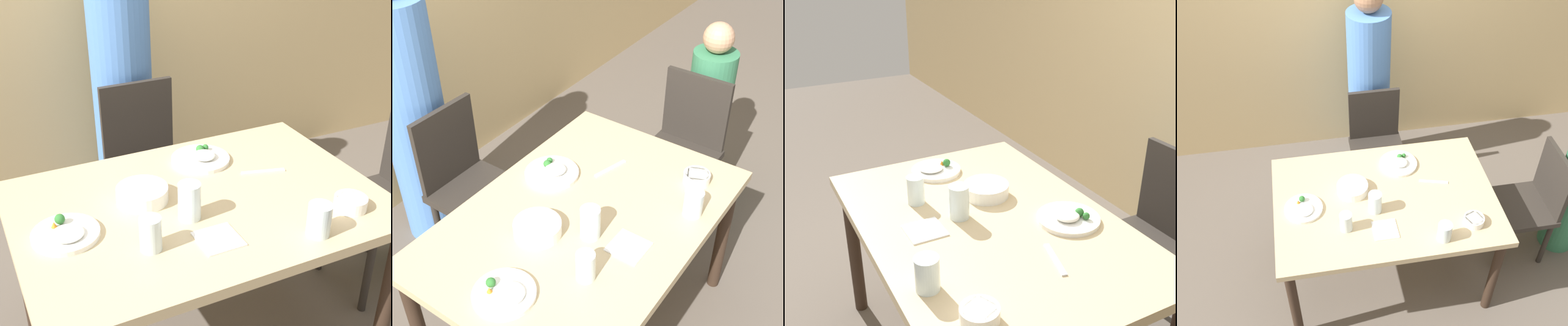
{
  "view_description": "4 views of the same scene",
  "coord_description": "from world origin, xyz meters",
  "views": [
    {
      "loc": [
        -0.74,
        -1.52,
        1.8
      ],
      "look_at": [
        -0.03,
        -0.04,
        0.91
      ],
      "focal_mm": 50.0,
      "sensor_mm": 36.0,
      "label": 1
    },
    {
      "loc": [
        -1.34,
        -0.96,
        2.25
      ],
      "look_at": [
        0.04,
        0.0,
        0.98
      ],
      "focal_mm": 50.0,
      "sensor_mm": 36.0,
      "label": 2
    },
    {
      "loc": [
        1.42,
        -0.78,
        1.72
      ],
      "look_at": [
        -0.11,
        0.02,
        0.93
      ],
      "focal_mm": 45.0,
      "sensor_mm": 36.0,
      "label": 3
    },
    {
      "loc": [
        -0.43,
        -1.98,
        2.92
      ],
      "look_at": [
        -0.07,
        0.07,
        0.97
      ],
      "focal_mm": 45.0,
      "sensor_mm": 36.0,
      "label": 4
    }
  ],
  "objects": [
    {
      "name": "napkin_folded",
      "position": [
        -0.05,
        -0.24,
        0.73
      ],
      "size": [
        0.14,
        0.14,
        0.01
      ],
      "color": "white",
      "rests_on": "dining_table"
    },
    {
      "name": "chair_adult_spot",
      "position": [
        0.09,
        0.8,
        0.48
      ],
      "size": [
        0.4,
        0.4,
        0.87
      ],
      "color": "#2D2823",
      "rests_on": "ground_plane"
    },
    {
      "name": "person_adult",
      "position": [
        0.09,
        1.13,
        0.73
      ],
      "size": [
        0.32,
        0.32,
        1.58
      ],
      "color": "#5184D1",
      "rests_on": "ground_plane"
    },
    {
      "name": "fork_steel",
      "position": [
        0.33,
        0.08,
        0.73
      ],
      "size": [
        0.18,
        0.07,
        0.01
      ],
      "color": "silver",
      "rests_on": "dining_table"
    },
    {
      "name": "dining_table",
      "position": [
        0.0,
        0.0,
        0.65
      ],
      "size": [
        1.34,
        0.92,
        0.73
      ],
      "color": "tan",
      "rests_on": "ground_plane"
    },
    {
      "name": "plate_rice_adult",
      "position": [
        -0.49,
        -0.01,
        0.74
      ],
      "size": [
        0.23,
        0.23,
        0.05
      ],
      "color": "white",
      "rests_on": "dining_table"
    },
    {
      "name": "ground_plane",
      "position": [
        0.0,
        0.0,
        0.0
      ],
      "size": [
        10.0,
        10.0,
        0.0
      ],
      "primitive_type": "plane",
      "color": "#60564C"
    },
    {
      "name": "chair_child_spot",
      "position": [
        1.01,
        0.03,
        0.48
      ],
      "size": [
        0.4,
        0.4,
        0.87
      ],
      "rotation": [
        0.0,
        0.0,
        -1.57
      ],
      "color": "#2D2823",
      "rests_on": "ground_plane"
    },
    {
      "name": "bowl_rice_small",
      "position": [
        0.47,
        -0.28,
        0.76
      ],
      "size": [
        0.12,
        0.12,
        0.05
      ],
      "color": "white",
      "rests_on": "dining_table"
    },
    {
      "name": "plate_rice_child",
      "position": [
        0.14,
        0.27,
        0.75
      ],
      "size": [
        0.24,
        0.24,
        0.05
      ],
      "color": "white",
      "rests_on": "dining_table"
    },
    {
      "name": "glass_water_short",
      "position": [
        -0.08,
        -0.09,
        0.8
      ],
      "size": [
        0.08,
        0.08,
        0.14
      ],
      "color": "silver",
      "rests_on": "dining_table"
    },
    {
      "name": "glass_water_center",
      "position": [
        0.27,
        -0.36,
        0.79
      ],
      "size": [
        0.08,
        0.08,
        0.12
      ],
      "color": "silver",
      "rests_on": "dining_table"
    },
    {
      "name": "glass_water_tall",
      "position": [
        -0.26,
        -0.19,
        0.79
      ],
      "size": [
        0.07,
        0.07,
        0.12
      ],
      "color": "silver",
      "rests_on": "dining_table"
    },
    {
      "name": "bowl_curry",
      "position": [
        -0.19,
        0.09,
        0.76
      ],
      "size": [
        0.19,
        0.19,
        0.06
      ],
      "color": "white",
      "rests_on": "dining_table"
    }
  ]
}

